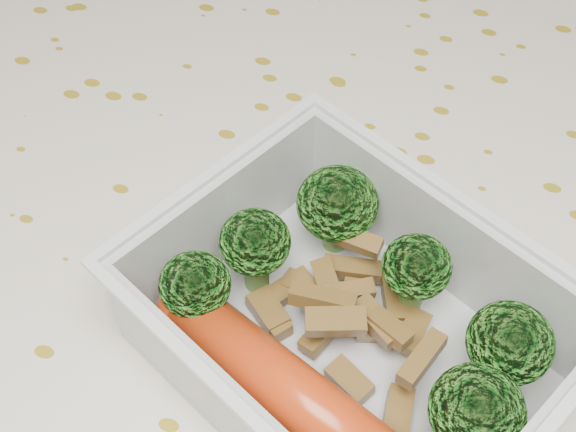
% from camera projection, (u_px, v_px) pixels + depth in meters
% --- Properties ---
extents(dining_table, '(1.40, 0.90, 0.75)m').
position_uv_depth(dining_table, '(270.00, 348.00, 0.45)').
color(dining_table, brown).
rests_on(dining_table, ground).
extents(tablecloth, '(1.46, 0.96, 0.19)m').
position_uv_depth(tablecloth, '(268.00, 300.00, 0.41)').
color(tablecloth, silver).
rests_on(tablecloth, dining_table).
extents(lunch_container, '(0.21, 0.19, 0.06)m').
position_uv_depth(lunch_container, '(350.00, 339.00, 0.33)').
color(lunch_container, silver).
rests_on(lunch_container, tablecloth).
extents(broccoli_florets, '(0.16, 0.15, 0.05)m').
position_uv_depth(broccoli_florets, '(379.00, 319.00, 0.32)').
color(broccoli_florets, '#608C3F').
rests_on(broccoli_florets, lunch_container).
extents(meat_pile, '(0.09, 0.08, 0.03)m').
position_uv_depth(meat_pile, '(345.00, 316.00, 0.35)').
color(meat_pile, brown).
rests_on(meat_pile, lunch_container).
extents(sausage, '(0.14, 0.07, 0.03)m').
position_uv_depth(sausage, '(298.00, 398.00, 0.31)').
color(sausage, '#BF360F').
rests_on(sausage, lunch_container).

